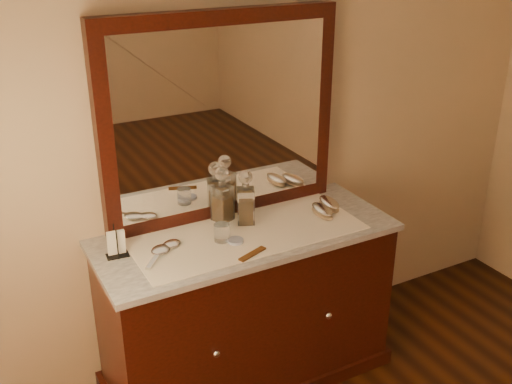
# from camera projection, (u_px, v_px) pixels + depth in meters

# --- Properties ---
(dresser_cabinet) EXTENTS (1.40, 0.55, 0.82)m
(dresser_cabinet) POSITION_uv_depth(u_px,v_px,m) (247.00, 309.00, 3.04)
(dresser_cabinet) COLOR black
(dresser_cabinet) RESTS_ON floor
(dresser_plinth) EXTENTS (1.46, 0.59, 0.08)m
(dresser_plinth) POSITION_uv_depth(u_px,v_px,m) (247.00, 367.00, 3.19)
(dresser_plinth) COLOR black
(dresser_plinth) RESTS_ON floor
(knob_left) EXTENTS (0.04, 0.04, 0.04)m
(knob_left) POSITION_uv_depth(u_px,v_px,m) (216.00, 354.00, 2.66)
(knob_left) COLOR silver
(knob_left) RESTS_ON dresser_cabinet
(knob_right) EXTENTS (0.04, 0.04, 0.04)m
(knob_right) POSITION_uv_depth(u_px,v_px,m) (328.00, 315.00, 2.92)
(knob_right) COLOR silver
(knob_right) RESTS_ON dresser_cabinet
(marble_top) EXTENTS (1.44, 0.59, 0.03)m
(marble_top) POSITION_uv_depth(u_px,v_px,m) (246.00, 235.00, 2.87)
(marble_top) COLOR silver
(marble_top) RESTS_ON dresser_cabinet
(mirror_frame) EXTENTS (1.20, 0.08, 1.00)m
(mirror_frame) POSITION_uv_depth(u_px,v_px,m) (222.00, 118.00, 2.85)
(mirror_frame) COLOR black
(mirror_frame) RESTS_ON marble_top
(mirror_glass) EXTENTS (1.06, 0.01, 0.86)m
(mirror_glass) POSITION_uv_depth(u_px,v_px,m) (225.00, 120.00, 2.83)
(mirror_glass) COLOR white
(mirror_glass) RESTS_ON marble_top
(lace_runner) EXTENTS (1.10, 0.45, 0.00)m
(lace_runner) POSITION_uv_depth(u_px,v_px,m) (248.00, 234.00, 2.84)
(lace_runner) COLOR white
(lace_runner) RESTS_ON marble_top
(pin_dish) EXTENTS (0.10, 0.10, 0.01)m
(pin_dish) POSITION_uv_depth(u_px,v_px,m) (236.00, 241.00, 2.76)
(pin_dish) COLOR white
(pin_dish) RESTS_ON lace_runner
(comb) EXTENTS (0.16, 0.08, 0.01)m
(comb) POSITION_uv_depth(u_px,v_px,m) (252.00, 254.00, 2.66)
(comb) COLOR brown
(comb) RESTS_ON lace_runner
(napkin_rack) EXTENTS (0.10, 0.07, 0.14)m
(napkin_rack) POSITION_uv_depth(u_px,v_px,m) (116.00, 244.00, 2.63)
(napkin_rack) COLOR black
(napkin_rack) RESTS_ON marble_top
(decanter_left) EXTENTS (0.11, 0.11, 0.28)m
(decanter_left) POSITION_uv_depth(u_px,v_px,m) (222.00, 200.00, 2.93)
(decanter_left) COLOR #976016
(decanter_left) RESTS_ON lace_runner
(decanter_right) EXTENTS (0.11, 0.11, 0.27)m
(decanter_right) POSITION_uv_depth(u_px,v_px,m) (246.00, 203.00, 2.91)
(decanter_right) COLOR #976016
(decanter_right) RESTS_ON lace_runner
(brush_near) EXTENTS (0.08, 0.17, 0.05)m
(brush_near) POSITION_uv_depth(u_px,v_px,m) (322.00, 211.00, 3.01)
(brush_near) COLOR #9A7D5E
(brush_near) RESTS_ON lace_runner
(brush_far) EXTENTS (0.10, 0.18, 0.05)m
(brush_far) POSITION_uv_depth(u_px,v_px,m) (329.00, 204.00, 3.08)
(brush_far) COLOR #9A7D5E
(brush_far) RESTS_ON lace_runner
(hand_mirror_outer) EXTENTS (0.18, 0.20, 0.02)m
(hand_mirror_outer) POSITION_uv_depth(u_px,v_px,m) (159.00, 252.00, 2.66)
(hand_mirror_outer) COLOR silver
(hand_mirror_outer) RESTS_ON lace_runner
(hand_mirror_inner) EXTENTS (0.19, 0.16, 0.02)m
(hand_mirror_inner) POSITION_uv_depth(u_px,v_px,m) (170.00, 246.00, 2.72)
(hand_mirror_inner) COLOR silver
(hand_mirror_inner) RESTS_ON lace_runner
(tumblers) EXTENTS (0.07, 0.07, 0.08)m
(tumblers) POSITION_uv_depth(u_px,v_px,m) (222.00, 232.00, 2.76)
(tumblers) COLOR white
(tumblers) RESTS_ON lace_runner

